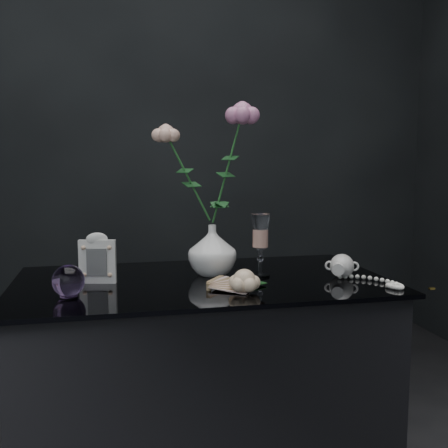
{
  "coord_description": "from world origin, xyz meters",
  "views": [
    {
      "loc": [
        -0.26,
        -1.39,
        1.1
      ],
      "look_at": [
        0.06,
        0.03,
        0.92
      ],
      "focal_mm": 42.0,
      "sensor_mm": 36.0,
      "label": 1
    }
  ],
  "objects": [
    {
      "name": "vase",
      "position": [
        0.04,
        0.1,
        0.84
      ],
      "size": [
        0.19,
        0.19,
        0.15
      ],
      "primitive_type": "imported",
      "rotation": [
        0.0,
        0.0,
        0.41
      ],
      "color": "white",
      "rests_on": "table"
    },
    {
      "name": "paper_fan",
      "position": [
        -0.0,
        -0.08,
        0.77
      ],
      "size": [
        0.25,
        0.22,
        0.02
      ],
      "primitive_type": null,
      "rotation": [
        0.0,
        0.0,
        -0.25
      ],
      "color": "beige",
      "rests_on": "table"
    },
    {
      "name": "pearl_jar",
      "position": [
        0.4,
        -0.01,
        0.8
      ],
      "size": [
        0.32,
        0.32,
        0.07
      ],
      "primitive_type": null,
      "rotation": [
        0.0,
        0.0,
        -0.39
      ],
      "color": "silver",
      "rests_on": "table"
    },
    {
      "name": "wine_glass",
      "position": [
        0.17,
        0.05,
        0.85
      ],
      "size": [
        0.07,
        0.07,
        0.18
      ],
      "primitive_type": null,
      "rotation": [
        0.0,
        0.0,
        -0.22
      ],
      "color": "white",
      "rests_on": "table"
    },
    {
      "name": "table",
      "position": [
        0.0,
        0.05,
        0.38
      ],
      "size": [
        1.05,
        0.58,
        0.76
      ],
      "color": "black",
      "rests_on": "ground"
    },
    {
      "name": "paperweight",
      "position": [
        -0.36,
        -0.07,
        0.8
      ],
      "size": [
        0.08,
        0.08,
        0.08
      ],
      "primitive_type": null,
      "rotation": [
        0.0,
        0.0,
        -0.04
      ],
      "color": "#A276C0",
      "rests_on": "table"
    },
    {
      "name": "picture_frame",
      "position": [
        -0.29,
        0.07,
        0.83
      ],
      "size": [
        0.12,
        0.1,
        0.14
      ],
      "primitive_type": null,
      "rotation": [
        0.0,
        0.0,
        -0.21
      ],
      "color": "silver",
      "rests_on": "table"
    },
    {
      "name": "roses",
      "position": [
        0.04,
        0.11,
        1.1
      ],
      "size": [
        0.3,
        0.11,
        0.41
      ],
      "color": "#E6B098",
      "rests_on": "vase"
    },
    {
      "name": "loose_rose",
      "position": [
        0.08,
        -0.12,
        0.79
      ],
      "size": [
        0.14,
        0.18,
        0.06
      ],
      "primitive_type": null,
      "rotation": [
        0.0,
        0.0,
        -0.01
      ],
      "color": "#FFCEA4",
      "rests_on": "table"
    }
  ]
}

